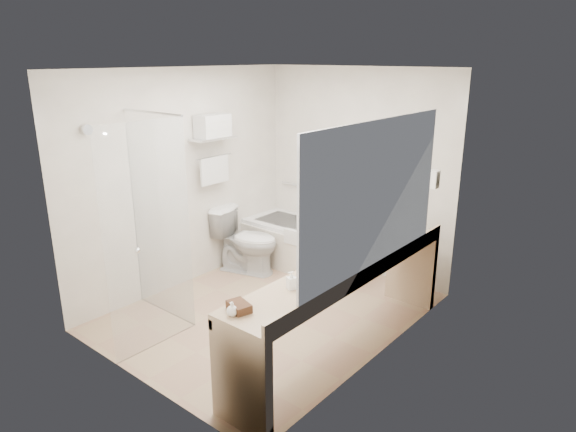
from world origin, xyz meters
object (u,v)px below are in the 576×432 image
Objects in this scene: toilet at (246,241)px; water_bottle_left at (379,239)px; vanity_counter at (344,288)px; amenity_basket at (239,307)px; bathtub at (305,245)px.

toilet is 4.68× the size of water_bottle_left.
vanity_counter reaches higher than amenity_basket.
vanity_counter is 15.43× the size of water_bottle_left.
toilet is at bearing 133.28° from amenity_basket.
amenity_basket is at bearing -152.99° from toilet.
vanity_counter is 0.68m from water_bottle_left.
water_bottle_left is (-0.03, 0.62, 0.29)m from vanity_counter.
amenity_basket is at bearing -61.58° from bathtub.
bathtub is at bearing 118.42° from amenity_basket.
amenity_basket is (-0.14, -1.17, 0.24)m from vanity_counter.
vanity_counter reaches higher than bathtub.
toilet is 2.72m from amenity_basket.
water_bottle_left is at bearing -27.30° from bathtub.
bathtub is 2.97m from amenity_basket.
toilet is 4.41× the size of amenity_basket.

